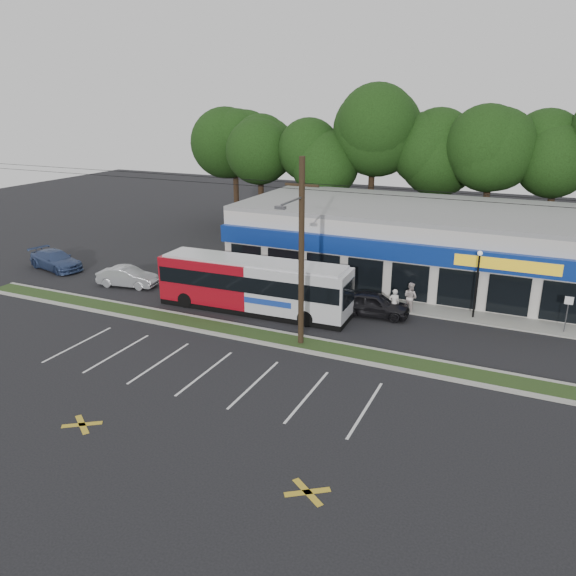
% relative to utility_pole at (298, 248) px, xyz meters
% --- Properties ---
extents(ground, '(120.00, 120.00, 0.00)m').
position_rel_utility_pole_xyz_m(ground, '(-2.83, -0.93, -5.41)').
color(ground, black).
rests_on(ground, ground).
extents(grass_strip, '(40.00, 1.60, 0.12)m').
position_rel_utility_pole_xyz_m(grass_strip, '(-2.83, 0.07, -5.35)').
color(grass_strip, '#263716').
rests_on(grass_strip, ground).
extents(curb_south, '(40.00, 0.25, 0.14)m').
position_rel_utility_pole_xyz_m(curb_south, '(-2.83, -0.78, -5.34)').
color(curb_south, '#9E9E93').
rests_on(curb_south, ground).
extents(curb_north, '(40.00, 0.25, 0.14)m').
position_rel_utility_pole_xyz_m(curb_north, '(-2.83, 0.92, -5.34)').
color(curb_north, '#9E9E93').
rests_on(curb_north, ground).
extents(sidewalk, '(32.00, 2.20, 0.10)m').
position_rel_utility_pole_xyz_m(sidewalk, '(2.17, 8.07, -5.36)').
color(sidewalk, '#9E9E93').
rests_on(sidewalk, ground).
extents(strip_mall, '(25.00, 12.55, 5.30)m').
position_rel_utility_pole_xyz_m(strip_mall, '(2.67, 14.99, -2.76)').
color(strip_mall, beige).
rests_on(strip_mall, ground).
extents(utility_pole, '(50.00, 2.77, 10.00)m').
position_rel_utility_pole_xyz_m(utility_pole, '(0.00, 0.00, 0.00)').
color(utility_pole, black).
rests_on(utility_pole, ground).
extents(lamp_post, '(0.30, 0.30, 4.25)m').
position_rel_utility_pole_xyz_m(lamp_post, '(8.17, 7.87, -2.74)').
color(lamp_post, black).
rests_on(lamp_post, ground).
extents(sign_post, '(0.45, 0.10, 2.23)m').
position_rel_utility_pole_xyz_m(sign_post, '(13.17, 7.65, -3.86)').
color(sign_post, '#59595E').
rests_on(sign_post, ground).
extents(tree_line, '(46.76, 6.76, 11.83)m').
position_rel_utility_pole_xyz_m(tree_line, '(1.17, 25.07, 3.00)').
color(tree_line, black).
rests_on(tree_line, ground).
extents(metrobus, '(12.36, 3.01, 3.30)m').
position_rel_utility_pole_xyz_m(metrobus, '(-4.55, 3.57, -3.67)').
color(metrobus, maroon).
rests_on(metrobus, ground).
extents(car_dark, '(4.52, 2.13, 1.50)m').
position_rel_utility_pole_xyz_m(car_dark, '(2.52, 5.87, -4.67)').
color(car_dark, black).
rests_on(car_dark, ground).
extents(car_silver, '(4.46, 2.19, 1.41)m').
position_rel_utility_pole_xyz_m(car_silver, '(-14.94, 4.13, -4.71)').
color(car_silver, '#9EA1A5').
rests_on(car_silver, ground).
extents(car_blue, '(5.39, 3.14, 1.47)m').
position_rel_utility_pole_xyz_m(car_blue, '(-22.83, 5.16, -4.68)').
color(car_blue, navy).
rests_on(car_blue, ground).
extents(pedestrian_a, '(0.78, 0.66, 1.81)m').
position_rel_utility_pole_xyz_m(pedestrian_a, '(3.72, 6.10, -4.51)').
color(pedestrian_a, silver).
rests_on(pedestrian_a, ground).
extents(pedestrian_b, '(1.15, 1.06, 1.89)m').
position_rel_utility_pole_xyz_m(pedestrian_b, '(4.39, 7.52, -4.47)').
color(pedestrian_b, beige).
rests_on(pedestrian_b, ground).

